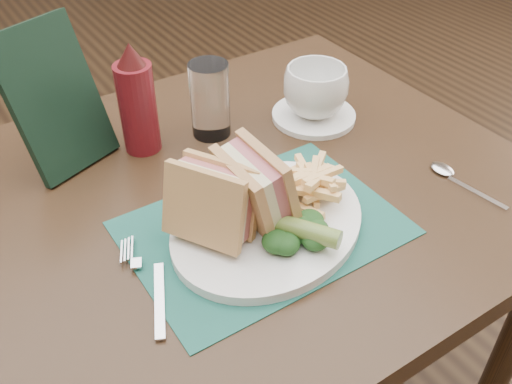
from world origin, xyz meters
TOP-DOWN VIEW (x-y plane):
  - floor at (0.00, 0.00)m, footprint 7.00×7.00m
  - table_main at (0.00, -0.50)m, footprint 0.90×0.75m
  - placemat at (-0.02, -0.60)m, footprint 0.37×0.27m
  - plate at (-0.02, -0.61)m, footprint 0.36×0.32m
  - sandwich_half_a at (-0.11, -0.60)m, footprint 0.12×0.14m
  - sandwich_half_b at (-0.05, -0.60)m, footprint 0.08×0.11m
  - kale_garnish at (-0.01, -0.67)m, footprint 0.11×0.08m
  - pickle_spear at (-0.01, -0.66)m, footprint 0.08×0.12m
  - fries_pile at (0.05, -0.59)m, footprint 0.18×0.20m
  - fork at (-0.20, -0.62)m, footprint 0.10×0.17m
  - spoon at (0.29, -0.69)m, footprint 0.05×0.15m
  - saucer at (0.22, -0.41)m, footprint 0.18×0.18m
  - coffee_cup at (0.22, -0.41)m, footprint 0.15×0.15m
  - drinking_glass at (0.04, -0.35)m, footprint 0.07×0.07m
  - ketchup_bottle at (-0.08, -0.33)m, footprint 0.08×0.08m
  - check_presenter at (-0.19, -0.30)m, footprint 0.16×0.13m

SIDE VIEW (x-z plane):
  - floor at x=0.00m, z-range 0.00..0.00m
  - table_main at x=0.00m, z-range 0.00..0.75m
  - placemat at x=-0.02m, z-range 0.75..0.75m
  - spoon at x=0.29m, z-range 0.75..0.76m
  - saucer at x=0.22m, z-range 0.75..0.76m
  - fork at x=-0.20m, z-range 0.75..0.76m
  - plate at x=-0.02m, z-range 0.75..0.77m
  - kale_garnish at x=-0.01m, z-range 0.77..0.79m
  - pickle_spear at x=-0.01m, z-range 0.77..0.80m
  - fries_pile at x=0.05m, z-range 0.77..0.83m
  - coffee_cup at x=0.22m, z-range 0.76..0.85m
  - drinking_glass at x=0.04m, z-range 0.75..0.88m
  - sandwich_half_a at x=-0.11m, z-range 0.77..0.88m
  - sandwich_half_b at x=-0.05m, z-range 0.77..0.88m
  - ketchup_bottle at x=-0.08m, z-range 0.75..0.94m
  - check_presenter at x=-0.19m, z-range 0.75..0.97m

